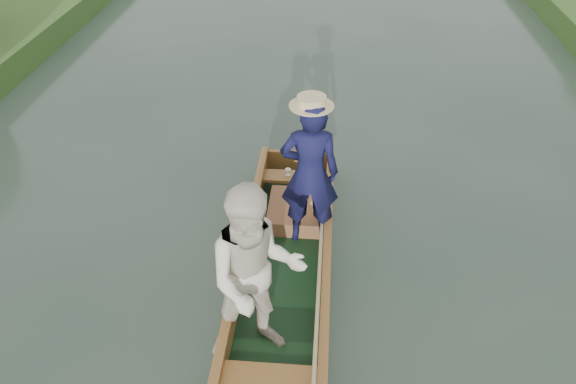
{
  "coord_description": "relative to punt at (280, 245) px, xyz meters",
  "views": [
    {
      "loc": [
        0.45,
        -4.97,
        4.92
      ],
      "look_at": [
        0.0,
        0.6,
        0.95
      ],
      "focal_mm": 35.0,
      "sensor_mm": 36.0,
      "label": 1
    }
  ],
  "objects": [
    {
      "name": "punt",
      "position": [
        0.0,
        0.0,
        0.0
      ],
      "size": [
        1.41,
        5.0,
        2.14
      ],
      "color": "black",
      "rests_on": "ground"
    },
    {
      "name": "ground",
      "position": [
        0.02,
        0.26,
        -0.83
      ],
      "size": [
        120.0,
        120.0,
        0.0
      ],
      "primitive_type": "plane",
      "color": "#283D30",
      "rests_on": "ground"
    }
  ]
}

